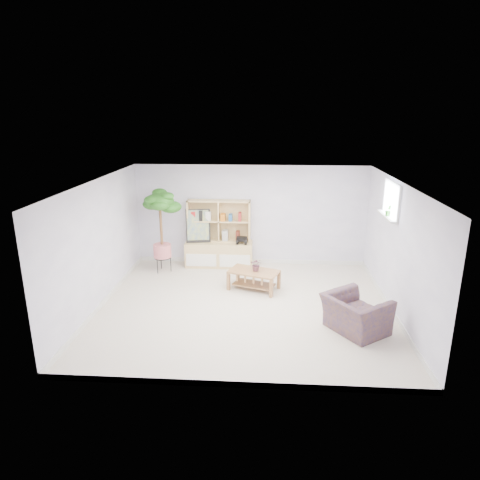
# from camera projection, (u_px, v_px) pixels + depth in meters

# --- Properties ---
(floor) EXTENTS (5.50, 5.00, 0.01)m
(floor) POSITION_uv_depth(u_px,v_px,m) (245.00, 307.00, 8.18)
(floor) COLOR beige
(floor) RESTS_ON ground
(ceiling) EXTENTS (5.50, 5.00, 0.01)m
(ceiling) POSITION_uv_depth(u_px,v_px,m) (245.00, 182.00, 7.49)
(ceiling) COLOR silver
(ceiling) RESTS_ON walls
(walls) EXTENTS (5.51, 5.01, 2.40)m
(walls) POSITION_uv_depth(u_px,v_px,m) (245.00, 247.00, 7.84)
(walls) COLOR white
(walls) RESTS_ON floor
(baseboard) EXTENTS (5.50, 5.00, 0.10)m
(baseboard) POSITION_uv_depth(u_px,v_px,m) (245.00, 304.00, 8.17)
(baseboard) COLOR silver
(baseboard) RESTS_ON floor
(window) EXTENTS (0.10, 0.98, 0.68)m
(window) POSITION_uv_depth(u_px,v_px,m) (392.00, 200.00, 8.01)
(window) COLOR #CCE5FF
(window) RESTS_ON walls
(window_sill) EXTENTS (0.14, 1.00, 0.04)m
(window_sill) POSITION_uv_depth(u_px,v_px,m) (387.00, 216.00, 8.10)
(window_sill) COLOR silver
(window_sill) RESTS_ON walls
(storage_unit) EXTENTS (1.59, 0.54, 1.59)m
(storage_unit) POSITION_uv_depth(u_px,v_px,m) (219.00, 234.00, 10.14)
(storage_unit) COLOR tan
(storage_unit) RESTS_ON floor
(poster) EXTENTS (0.59, 0.22, 0.79)m
(poster) POSITION_uv_depth(u_px,v_px,m) (198.00, 226.00, 10.09)
(poster) COLOR yellow
(poster) RESTS_ON storage_unit
(toy_truck) EXTENTS (0.37, 0.26, 0.19)m
(toy_truck) POSITION_uv_depth(u_px,v_px,m) (242.00, 240.00, 10.05)
(toy_truck) COLOR black
(toy_truck) RESTS_ON storage_unit
(coffee_table) EXTENTS (1.14, 0.86, 0.41)m
(coffee_table) POSITION_uv_depth(u_px,v_px,m) (254.00, 280.00, 8.94)
(coffee_table) COLOR #985F39
(coffee_table) RESTS_ON floor
(table_plant) EXTENTS (0.26, 0.23, 0.27)m
(table_plant) POSITION_uv_depth(u_px,v_px,m) (256.00, 265.00, 8.83)
(table_plant) COLOR #1F5329
(table_plant) RESTS_ON coffee_table
(floor_tree) EXTENTS (0.73, 0.73, 1.93)m
(floor_tree) POSITION_uv_depth(u_px,v_px,m) (161.00, 232.00, 9.73)
(floor_tree) COLOR #1C4516
(floor_tree) RESTS_ON floor
(armchair) EXTENTS (1.25, 1.28, 0.72)m
(armchair) POSITION_uv_depth(u_px,v_px,m) (356.00, 312.00, 7.19)
(armchair) COLOR navy
(armchair) RESTS_ON floor
(sill_plant) EXTENTS (0.12, 0.10, 0.21)m
(sill_plant) POSITION_uv_depth(u_px,v_px,m) (388.00, 210.00, 8.03)
(sill_plant) COLOR #1C4516
(sill_plant) RESTS_ON window_sill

